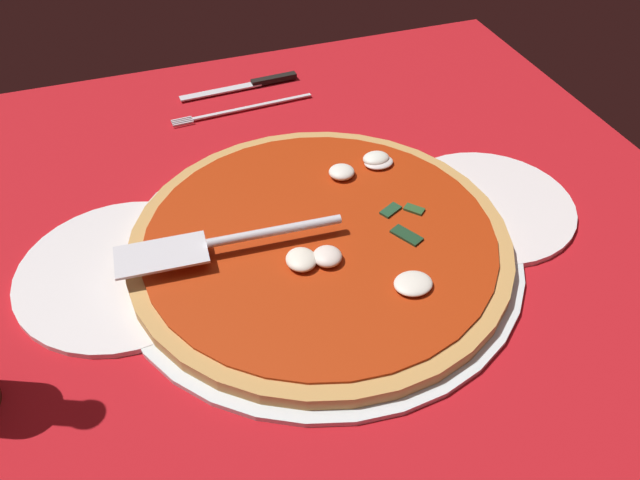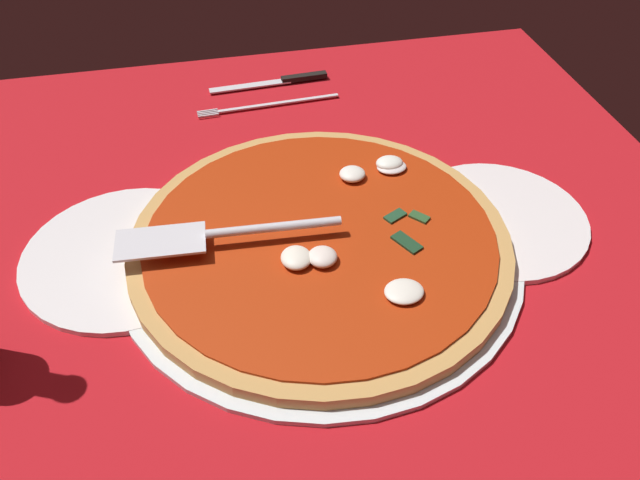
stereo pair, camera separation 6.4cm
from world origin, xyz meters
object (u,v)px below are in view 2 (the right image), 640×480
Objects in this scene: pizza at (321,240)px; place_setting_far at (275,95)px; pizza_server at (219,234)px; dinner_plate_left at (127,255)px; dinner_plate_right at (496,219)px.

pizza is 35.20cm from place_setting_far.
pizza_server is 1.14× the size of place_setting_far.
pizza_server is (-10.96, 0.54, 2.57)cm from pizza.
pizza is at bearing -9.59° from dinner_plate_left.
dinner_plate_left is 0.95× the size of pizza_server.
place_setting_far is at bearing 89.12° from pizza.
dinner_plate_right is 32.57cm from pizza_server.
pizza is (21.34, -3.61, 1.33)cm from dinner_plate_left.
dinner_plate_left is 11.51cm from pizza_server.
dinner_plate_left is 21.68cm from pizza.
dinner_plate_left is at bearing 52.16° from place_setting_far.
pizza_server is (10.38, -3.07, 3.90)cm from dinner_plate_left.
pizza reaches higher than place_setting_far.
place_setting_far is (-20.83, 34.57, -0.15)cm from dinner_plate_right.
dinner_plate_left is 1.08× the size of place_setting_far.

